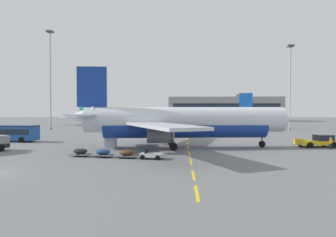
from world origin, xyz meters
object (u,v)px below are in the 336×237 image
at_px(pushback_tug, 318,141).
at_px(apron_light_mast_near, 50,70).
at_px(apron_light_mast_far, 290,77).
at_px(baggage_train, 115,153).
at_px(ground_crew_worker, 331,142).
at_px(airliner_far_center, 95,117).
at_px(uld_cargo_container, 111,142).
at_px(apron_shuttle_bus, 5,132).
at_px(airliner_foreground, 182,122).
at_px(airliner_mid_left, 207,117).

relative_size(pushback_tug, apron_light_mast_near, 0.21).
bearing_deg(apron_light_mast_near, apron_light_mast_far, -0.11).
bearing_deg(baggage_train, ground_crew_worker, 16.85).
bearing_deg(airliner_far_center, apron_light_mast_far, -24.39).
relative_size(airliner_far_center, apron_light_mast_near, 0.82).
relative_size(airliner_far_center, baggage_train, 2.10).
bearing_deg(apron_light_mast_far, pushback_tug, -104.34).
xyz_separation_m(uld_cargo_container, apron_light_mast_far, (42.66, 42.72, 14.64)).
distance_m(pushback_tug, apron_shuttle_bus, 53.86).
bearing_deg(airliner_foreground, uld_cargo_container, 178.96).
bearing_deg(baggage_train, apron_light_mast_far, 52.98).
xyz_separation_m(baggage_train, apron_light_mast_near, (-31.80, 52.85, 17.64)).
bearing_deg(apron_light_mast_near, airliner_foreground, -47.25).
bearing_deg(airliner_mid_left, baggage_train, -104.88).
relative_size(uld_cargo_container, apron_light_mast_far, 0.07).
distance_m(pushback_tug, baggage_train, 31.65).
relative_size(airliner_mid_left, ground_crew_worker, 17.85).
xyz_separation_m(ground_crew_worker, apron_light_mast_far, (9.95, 43.69, 14.44)).
xyz_separation_m(airliner_foreground, apron_light_mast_near, (-39.80, 43.06, 14.22)).
distance_m(airliner_mid_left, apron_shuttle_bus, 60.74).
bearing_deg(apron_light_mast_near, ground_crew_worker, -35.43).
bearing_deg(apron_light_mast_near, baggage_train, -58.97).
distance_m(pushback_tug, airliner_far_center, 90.87).
xyz_separation_m(airliner_foreground, baggage_train, (-8.00, -9.79, -3.42)).
distance_m(apron_light_mast_near, apron_light_mast_far, 71.60).
xyz_separation_m(pushback_tug, apron_shuttle_bus, (-53.57, 5.52, 0.85)).
relative_size(pushback_tug, apron_light_mast_far, 0.25).
bearing_deg(apron_light_mast_far, uld_cargo_container, -134.96).
height_order(apron_light_mast_near, apron_light_mast_far, apron_light_mast_near).
relative_size(airliner_mid_left, apron_light_mast_near, 1.04).
distance_m(airliner_far_center, apron_shuttle_bus, 65.71).
bearing_deg(pushback_tug, apron_light_mast_near, 146.18).
bearing_deg(airliner_far_center, pushback_tug, -51.55).
xyz_separation_m(airliner_mid_left, apron_light_mast_near, (-48.36, -9.51, 14.54)).
distance_m(airliner_foreground, pushback_tug, 21.64).
bearing_deg(airliner_far_center, uld_cargo_container, -71.64).
height_order(pushback_tug, apron_light_mast_far, apron_light_mast_far).
height_order(airliner_far_center, apron_light_mast_far, apron_light_mast_far).
height_order(pushback_tug, airliner_mid_left, airliner_mid_left).
xyz_separation_m(pushback_tug, uld_cargo_container, (-32.23, -1.91, -0.10)).
xyz_separation_m(apron_shuttle_bus, apron_light_mast_near, (-7.55, 35.43, 16.42)).
bearing_deg(airliner_mid_left, apron_light_mast_near, -168.87).
distance_m(pushback_tug, ground_crew_worker, 2.92).
bearing_deg(airliner_far_center, apron_light_mast_near, -98.72).
bearing_deg(baggage_train, airliner_foreground, 50.74).
bearing_deg(apron_shuttle_bus, apron_light_mast_near, 102.02).
xyz_separation_m(airliner_foreground, apron_light_mast_far, (31.75, 42.92, 11.49)).
xyz_separation_m(airliner_far_center, apron_light_mast_near, (-4.63, -30.20, 14.92)).
relative_size(pushback_tug, baggage_train, 0.54).
xyz_separation_m(airliner_mid_left, baggage_train, (-16.57, -62.36, -3.10)).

